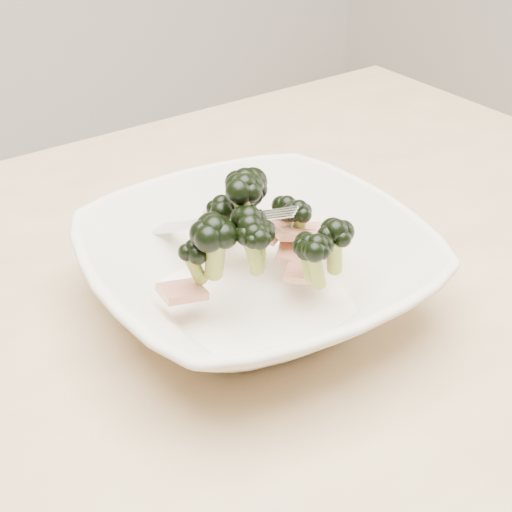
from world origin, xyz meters
name	(u,v)px	position (x,y,z in m)	size (l,w,h in m)	color
dining_table	(203,383)	(0.00, 0.00, 0.65)	(1.20, 0.80, 0.75)	tan
broccoli_dish	(256,265)	(0.04, -0.03, 0.79)	(0.32, 0.32, 0.13)	#F0E4CB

